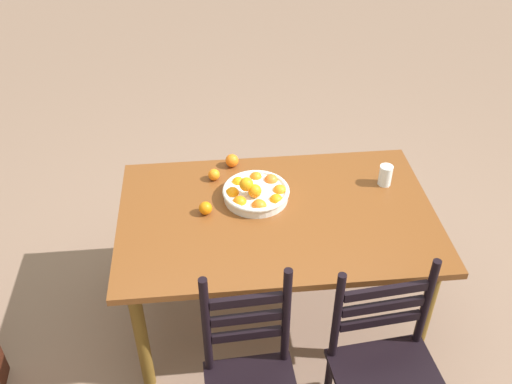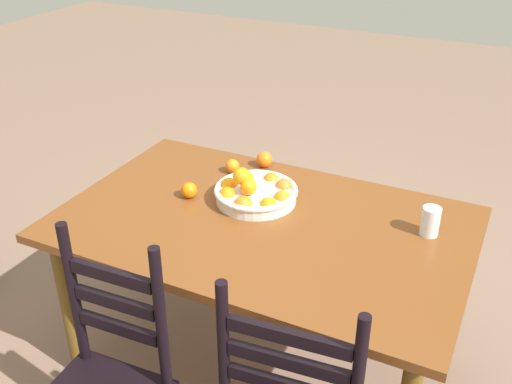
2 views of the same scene
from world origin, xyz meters
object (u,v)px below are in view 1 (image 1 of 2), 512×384
fruit_bowl (256,193)px  orange_loose_0 (232,161)px  orange_loose_1 (214,175)px  drinking_glass (385,175)px  chair_near_window (251,383)px  chair_by_cabinet (387,373)px  orange_loose_2 (205,208)px  dining_table (277,225)px

fruit_bowl → orange_loose_0: bearing=-71.4°
orange_loose_1 → drinking_glass: (-0.88, 0.13, 0.02)m
orange_loose_0 → chair_near_window: bearing=89.7°
chair_by_cabinet → fruit_bowl: size_ratio=2.72×
chair_near_window → orange_loose_0: 1.22m
chair_by_cabinet → orange_loose_1: (0.68, -1.06, 0.32)m
orange_loose_2 → drinking_glass: 0.95m
fruit_bowl → orange_loose_2: size_ratio=5.15×
dining_table → orange_loose_0: (0.19, -0.42, 0.11)m
orange_loose_1 → orange_loose_2: (0.05, 0.28, 0.00)m
fruit_bowl → orange_loose_0: 0.32m
orange_loose_2 → drinking_glass: drinking_glass is taller
orange_loose_0 → orange_loose_2: (0.15, 0.39, -0.00)m
fruit_bowl → orange_loose_2: bearing=19.5°
fruit_bowl → chair_by_cabinet: bearing=118.4°
orange_loose_0 → drinking_glass: drinking_glass is taller
chair_near_window → orange_loose_1: (0.10, -1.06, 0.31)m
orange_loose_0 → dining_table: bearing=114.6°
dining_table → orange_loose_1: size_ratio=25.18×
fruit_bowl → orange_loose_1: (0.20, -0.19, -0.01)m
dining_table → chair_by_cabinet: (-0.38, 0.75, -0.21)m
chair_by_cabinet → orange_loose_1: chair_by_cabinet is taller
orange_loose_0 → drinking_glass: size_ratio=0.64×
chair_by_cabinet → orange_loose_0: bearing=110.7°
chair_by_cabinet → drinking_glass: 1.02m
chair_near_window → orange_loose_2: chair_near_window is taller
fruit_bowl → drinking_glass: size_ratio=3.04×
chair_by_cabinet → orange_loose_1: 1.30m
dining_table → orange_loose_0: size_ratio=21.64×
dining_table → orange_loose_0: orange_loose_0 is taller
orange_loose_1 → drinking_glass: drinking_glass is taller
dining_table → drinking_glass: drinking_glass is taller
dining_table → orange_loose_2: 0.37m
dining_table → orange_loose_2: bearing=-5.5°
orange_loose_0 → orange_loose_1: orange_loose_0 is taller
orange_loose_0 → chair_by_cabinet: bearing=116.0°
orange_loose_0 → orange_loose_2: orange_loose_0 is taller
chair_near_window → chair_by_cabinet: (-0.58, 0.00, -0.01)m
fruit_bowl → drinking_glass: bearing=-175.1°
drinking_glass → orange_loose_1: bearing=-8.2°
fruit_bowl → drinking_glass: (-0.68, -0.06, 0.02)m
chair_near_window → chair_by_cabinet: bearing=-2.8°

